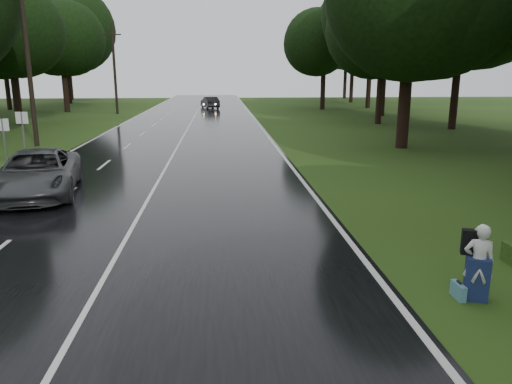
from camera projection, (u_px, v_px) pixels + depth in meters
ground at (97, 293)px, 9.68m from camera, size 160.00×160.00×0.00m
road at (178, 146)px, 29.05m from camera, size 12.00×140.00×0.04m
lane_center at (178, 146)px, 29.04m from camera, size 0.12×140.00×0.01m
grey_car at (37, 173)px, 17.15m from camera, size 3.63×6.07×1.58m
far_car at (210, 102)px, 60.20m from camera, size 2.54×4.53×1.41m
hitchhiker at (478, 265)px, 9.24m from camera, size 0.65×0.62×1.53m
suitcase at (458, 291)px, 9.41m from camera, size 0.13×0.44×0.31m
utility_pole_mid at (37, 146)px, 29.24m from camera, size 1.80×0.28×9.73m
utility_pole_far at (118, 114)px, 52.45m from camera, size 1.80×0.28×9.11m
road_sign_a at (8, 169)px, 22.17m from camera, size 0.55×0.10×2.30m
road_sign_b at (27, 161)px, 24.33m from camera, size 0.58×0.10×2.43m
tree_left_e at (20, 124)px, 41.52m from camera, size 9.14×9.14×14.28m
tree_left_f at (68, 112)px, 54.93m from camera, size 9.40×9.40×14.68m
tree_right_d at (401, 148)px, 28.57m from camera, size 9.48×9.48×14.82m
tree_right_e at (378, 124)px, 42.14m from camera, size 9.10×9.10×14.21m
tree_right_f at (322, 109)px, 58.88m from camera, size 9.23×9.23×14.42m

